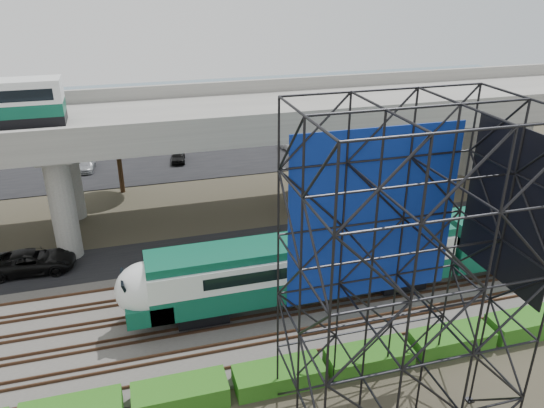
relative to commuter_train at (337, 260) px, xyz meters
name	(u,v)px	position (x,y,z in m)	size (l,w,h in m)	color
ground	(241,336)	(-6.66, -2.00, -2.88)	(140.00, 140.00, 0.00)	#474233
ballast_bed	(234,314)	(-6.66, 0.00, -2.78)	(90.00, 12.00, 0.20)	slate
service_road	(210,250)	(-6.66, 8.50, -2.84)	(90.00, 5.00, 0.08)	black
parking_lot	(175,153)	(-6.66, 32.00, -2.84)	(90.00, 18.00, 0.08)	black
harbor_water	(158,108)	(-6.66, 54.00, -2.87)	(140.00, 40.00, 0.03)	slate
rail_tracks	(234,312)	(-6.66, 0.00, -2.60)	(90.00, 9.52, 0.16)	#472D1E
commuter_train	(337,260)	(0.00, 0.00, 0.00)	(29.30, 3.06, 4.30)	black
overpass	(179,126)	(-7.77, 14.00, 5.33)	(80.00, 12.00, 12.40)	#9E9B93
scaffold_tower	(403,286)	(-1.44, -9.98, 4.59)	(9.36, 6.36, 15.00)	black
hedge_strip	(279,375)	(-5.66, -6.30, -2.32)	(34.60, 1.80, 1.20)	#225814
trees	(135,162)	(-11.33, 14.17, 2.69)	(40.94, 16.94, 7.69)	#382314
suv	(33,261)	(-18.99, 8.82, -2.02)	(2.59, 5.61, 1.56)	black
parked_cars	(180,148)	(-6.06, 31.66, -2.20)	(40.31, 9.52, 1.30)	silver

